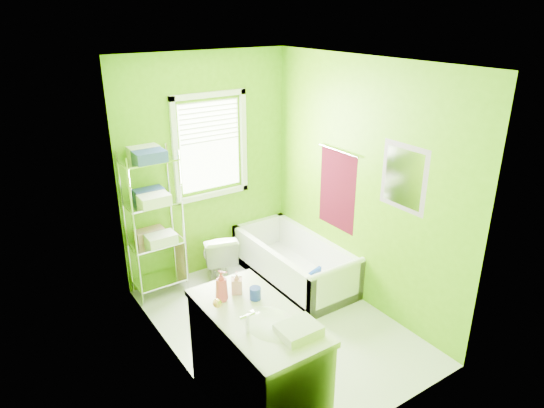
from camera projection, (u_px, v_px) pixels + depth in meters
ground at (277, 325)px, 4.96m from camera, size 2.90×2.90×0.00m
room_envelope at (278, 182)px, 4.38m from camera, size 2.14×2.94×2.62m
window at (210, 141)px, 5.47m from camera, size 0.92×0.05×1.22m
door at (235, 328)px, 3.28m from camera, size 0.09×0.80×2.00m
right_wall_decor at (362, 185)px, 4.98m from camera, size 0.04×1.48×1.17m
bathtub at (295, 267)px, 5.73m from camera, size 0.75×1.60×0.52m
toilet at (218, 257)px, 5.61m from camera, size 0.55×0.73×0.67m
vanity at (257, 360)px, 3.75m from camera, size 0.61×1.20×1.16m
wire_shelf_unit at (154, 208)px, 5.16m from camera, size 0.57×0.45×1.69m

